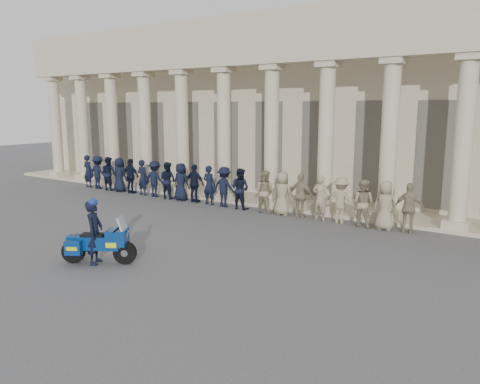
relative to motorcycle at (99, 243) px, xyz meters
name	(u,v)px	position (x,y,z in m)	size (l,w,h in m)	color
ground	(174,258)	(1.45, 1.57, -0.61)	(90.00, 90.00, 0.00)	#4A4A4D
building	(355,106)	(1.45, 16.31, 3.91)	(40.00, 12.50, 9.00)	#BAAB8B
officer_rank	(212,186)	(-2.28, 8.40, 0.30)	(18.51, 0.69, 1.83)	black
motorcycle	(99,243)	(0.00, 0.00, 0.00)	(1.98, 1.45, 1.41)	black
rider	(94,231)	(-0.10, -0.06, 0.35)	(0.72, 0.81, 1.95)	black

